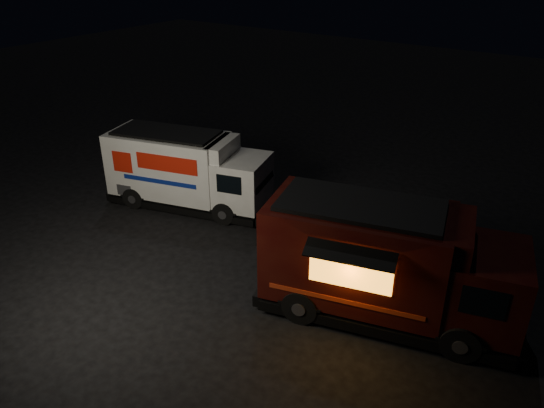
{
  "coord_description": "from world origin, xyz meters",
  "views": [
    {
      "loc": [
        8.92,
        -10.13,
        9.15
      ],
      "look_at": [
        0.47,
        2.0,
        1.67
      ],
      "focal_mm": 35.0,
      "sensor_mm": 36.0,
      "label": 1
    }
  ],
  "objects": [
    {
      "name": "ground",
      "position": [
        0.0,
        0.0,
        0.0
      ],
      "size": [
        80.0,
        80.0,
        0.0
      ],
      "primitive_type": "plane",
      "color": "black",
      "rests_on": "ground"
    },
    {
      "name": "red_truck",
      "position": [
        4.87,
        1.07,
        1.6
      ],
      "size": [
        7.27,
        4.13,
        3.19
      ],
      "primitive_type": null,
      "rotation": [
        0.0,
        0.0,
        0.25
      ],
      "color": "#340F09",
      "rests_on": "ground"
    },
    {
      "name": "white_truck",
      "position": [
        -3.91,
        2.92,
        1.42
      ],
      "size": [
        6.62,
        3.71,
        2.85
      ],
      "primitive_type": null,
      "rotation": [
        0.0,
        0.0,
        0.26
      ],
      "color": "white",
      "rests_on": "ground"
    }
  ]
}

